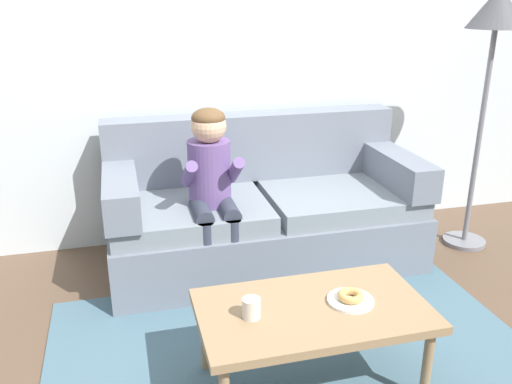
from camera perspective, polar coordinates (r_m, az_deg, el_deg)
name	(u,v)px	position (r m, az deg, el deg)	size (l,w,h in m)	color
ground	(281,331)	(3.04, 2.62, -14.47)	(10.00, 10.00, 0.00)	brown
wall_back	(224,44)	(3.87, -3.35, 15.36)	(8.00, 0.10, 2.80)	silver
area_rug	(295,359)	(2.84, 4.17, -17.13)	(2.44, 1.67, 0.01)	#476675
couch	(263,213)	(3.62, 0.72, -2.18)	(2.02, 0.90, 0.96)	slate
coffee_table	(313,315)	(2.49, 6.02, -12.79)	(1.03, 0.58, 0.42)	#937551
person_child	(212,181)	(3.24, -4.68, 1.14)	(0.34, 0.58, 1.10)	#664C84
plate	(350,301)	(2.52, 9.93, -11.21)	(0.21, 0.21, 0.01)	white
donut	(351,296)	(2.50, 9.96, -10.72)	(0.12, 0.12, 0.04)	tan
mug	(251,308)	(2.36, -0.49, -12.15)	(0.08, 0.08, 0.09)	silver
floor_lamp	(495,31)	(3.92, 23.88, 15.25)	(0.38, 0.38, 1.77)	slate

